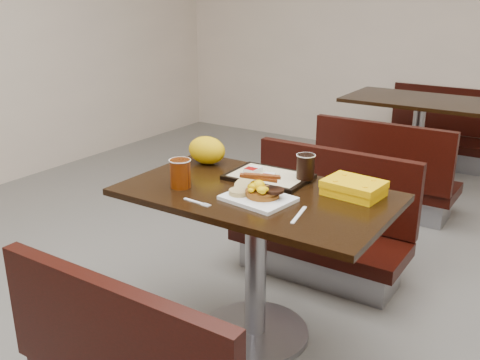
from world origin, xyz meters
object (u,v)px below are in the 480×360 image
Objects in this scene: clamshell at (354,188)px; paper_bag at (207,150)px; coffee_cup_near at (180,174)px; platter at (258,199)px; hashbrown_sleeve_left at (253,170)px; hashbrown_sleeve_right at (268,176)px; bench_near_n at (320,220)px; bench_near_s at (156,347)px; bench_far_n at (438,128)px; tray at (269,177)px; knife at (299,215)px; table_near at (256,267)px; pancake_stack at (263,193)px; fork at (193,201)px; bench_far_s at (389,166)px; coffee_cup_far at (306,167)px; table_far at (416,143)px.

paper_bag reaches higher than clamshell.
paper_bag is at bearing 107.74° from coffee_cup_near.
platter is 0.42m from clamshell.
hashbrown_sleeve_left is 1.12× the size of hashbrown_sleeve_right.
clamshell is 0.81m from paper_bag.
bench_near_s is at bearing -90.00° from bench_near_n.
paper_bag reaches higher than bench_near_n.
tray is at bearing -90.81° from bench_far_n.
coffee_cup_near is at bearing -95.29° from bench_far_n.
bench_near_n is at bearing -172.07° from knife.
bench_near_s is at bearing -37.30° from knife.
hashbrown_sleeve_right is (-0.02, 0.14, 0.40)m from table_near.
bench_near_s is 7.09× the size of pancake_stack.
bench_near_n is 0.70m from hashbrown_sleeve_right.
pancake_stack is 1.08× the size of coffee_cup_near.
knife is at bearing -50.84° from hashbrown_sleeve_right.
hashbrown_sleeve_left is 0.40× the size of paper_bag.
hashbrown_sleeve_right is (0.14, 0.39, 0.03)m from fork.
paper_bag is at bearing -131.73° from bench_near_n.
bench_near_n is 1.00× the size of bench_far_n.
coffee_cup_far reaches higher than bench_far_s.
clamshell reaches higher than platter.
clamshell is (0.38, -1.71, 0.42)m from bench_far_s.
bench_far_s is 1.80m from clamshell.
table_far reaches higher than bench_near_n.
bench_near_n is 7.69× the size of coffee_cup_near.
coffee_cup_far is at bearing 23.74° from hashbrown_sleeve_right.
clamshell reaches higher than bench_near_s.
knife is (0.28, -2.04, 0.39)m from bench_far_s.
clamshell is at bearing -53.27° from bench_near_n.
coffee_cup_near is (-0.32, -3.44, 0.46)m from bench_far_n.
hashbrown_sleeve_right is at bearing -90.44° from bench_far_n.
hashbrown_sleeve_right reaches higher than knife.
bench_far_n is 13.70× the size of hashbrown_sleeve_right.
hashbrown_sleeve_right is at bearing 91.65° from bench_near_s.
knife is (0.21, -0.07, -0.03)m from pancake_stack.
hashbrown_sleeve_left is (-0.13, -1.72, 0.42)m from bench_far_s.
table_far is 2.46m from paper_bag.
bench_near_s is 0.73m from platter.
coffee_cup_far is at bearing -87.04° from table_far.
bench_far_s is at bearing 90.16° from fork.
pancake_stack is 0.30m from fork.
pancake_stack is at bearing -87.78° from bench_far_s.
fork is 0.46m from knife.
paper_bag reaches higher than knife.
platter reaches higher than bench_far_s.
knife reaches higher than bench_far_s.
table_near is at bearing 90.00° from bench_near_s.
coffee_cup_near is 1.58× the size of hashbrown_sleeve_left.
tray is 0.19m from coffee_cup_far.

